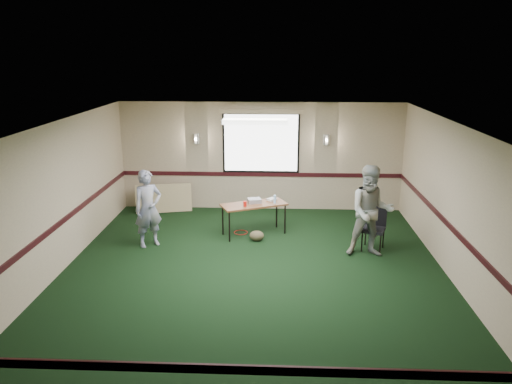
{
  "coord_description": "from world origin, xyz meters",
  "views": [
    {
      "loc": [
        0.43,
        -8.18,
        3.9
      ],
      "look_at": [
        0.0,
        1.3,
        1.2
      ],
      "focal_mm": 35.0,
      "sensor_mm": 36.0,
      "label": 1
    }
  ],
  "objects_px": {
    "person_left": "(148,208)",
    "folding_table": "(254,206)",
    "projector": "(254,201)",
    "conference_chair": "(374,224)",
    "person_right": "(371,212)"
  },
  "relations": [
    {
      "from": "projector",
      "to": "person_right",
      "type": "distance_m",
      "value": 2.59
    },
    {
      "from": "projector",
      "to": "conference_chair",
      "type": "height_order",
      "value": "conference_chair"
    },
    {
      "from": "folding_table",
      "to": "conference_chair",
      "type": "bearing_deg",
      "value": -40.01
    },
    {
      "from": "folding_table",
      "to": "projector",
      "type": "distance_m",
      "value": 0.12
    },
    {
      "from": "folding_table",
      "to": "person_left",
      "type": "distance_m",
      "value": 2.25
    },
    {
      "from": "conference_chair",
      "to": "person_left",
      "type": "height_order",
      "value": "person_left"
    },
    {
      "from": "projector",
      "to": "person_left",
      "type": "bearing_deg",
      "value": -173.49
    },
    {
      "from": "projector",
      "to": "person_left",
      "type": "xyz_separation_m",
      "value": [
        -2.13,
        -0.82,
        0.05
      ]
    },
    {
      "from": "person_left",
      "to": "person_right",
      "type": "height_order",
      "value": "person_right"
    },
    {
      "from": "folding_table",
      "to": "conference_chair",
      "type": "relative_size",
      "value": 1.71
    },
    {
      "from": "person_left",
      "to": "folding_table",
      "type": "bearing_deg",
      "value": -15.43
    },
    {
      "from": "folding_table",
      "to": "person_left",
      "type": "xyz_separation_m",
      "value": [
        -2.12,
        -0.74,
        0.15
      ]
    },
    {
      "from": "projector",
      "to": "conference_chair",
      "type": "xyz_separation_m",
      "value": [
        2.47,
        -0.77,
        -0.23
      ]
    },
    {
      "from": "person_right",
      "to": "projector",
      "type": "bearing_deg",
      "value": 154.42
    },
    {
      "from": "person_left",
      "to": "conference_chair",
      "type": "bearing_deg",
      "value": -34.06
    }
  ]
}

